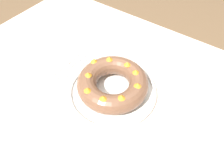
{
  "coord_description": "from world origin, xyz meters",
  "views": [
    {
      "loc": [
        0.35,
        -0.45,
        1.45
      ],
      "look_at": [
        0.03,
        -0.0,
        0.79
      ],
      "focal_mm": 35.0,
      "sensor_mm": 36.0,
      "label": 1
    }
  ],
  "objects": [
    {
      "name": "serving_knife",
      "position": [
        -0.25,
        0.0,
        0.73
      ],
      "size": [
        0.02,
        0.21,
        0.01
      ],
      "rotation": [
        0.0,
        0.0,
        -0.01
      ],
      "color": "white",
      "rests_on": "dining_table"
    },
    {
      "name": "fork",
      "position": [
        -0.22,
        0.03,
        0.73
      ],
      "size": [
        0.02,
        0.2,
        0.01
      ],
      "rotation": [
        0.0,
        0.0,
        0.05
      ],
      "color": "white",
      "rests_on": "dining_table"
    },
    {
      "name": "bundt_cake",
      "position": [
        0.03,
        -0.0,
        0.79
      ],
      "size": [
        0.28,
        0.28,
        0.09
      ],
      "color": "brown",
      "rests_on": "serving_dish"
    },
    {
      "name": "dining_table",
      "position": [
        0.0,
        0.0,
        0.65
      ],
      "size": [
        1.52,
        1.08,
        0.73
      ],
      "color": "beige",
      "rests_on": "ground_plane"
    },
    {
      "name": "ground_plane",
      "position": [
        0.0,
        0.0,
        0.0
      ],
      "size": [
        8.0,
        8.0,
        0.0
      ],
      "primitive_type": "plane",
      "color": "brown"
    },
    {
      "name": "cake_knife",
      "position": [
        -0.19,
        0.01,
        0.73
      ],
      "size": [
        0.02,
        0.19,
        0.01
      ],
      "rotation": [
        0.0,
        0.0,
        0.01
      ],
      "color": "white",
      "rests_on": "dining_table"
    },
    {
      "name": "serving_dish",
      "position": [
        0.03,
        -0.0,
        0.74
      ],
      "size": [
        0.36,
        0.36,
        0.02
      ],
      "color": "white",
      "rests_on": "dining_table"
    }
  ]
}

